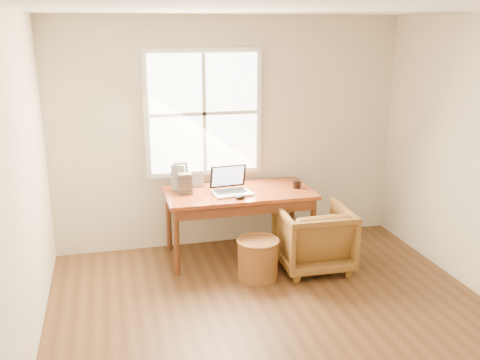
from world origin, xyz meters
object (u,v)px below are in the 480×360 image
object	(u,v)px
armchair	(314,237)
wicker_stool	(258,259)
laptop	(232,181)
coffee_mug	(297,184)
cd_stack_a	(179,176)
desk	(239,193)

from	to	relation	value
armchair	wicker_stool	xyz separation A→B (m)	(-0.64, -0.10, -0.14)
laptop	armchair	bearing A→B (deg)	-33.10
coffee_mug	cd_stack_a	bearing A→B (deg)	153.57
desk	coffee_mug	size ratio (longest dim) A/B	18.66
desk	armchair	size ratio (longest dim) A/B	2.15
laptop	coffee_mug	xyz separation A→B (m)	(0.75, 0.04, -0.10)
armchair	wicker_stool	distance (m)	0.66
desk	cd_stack_a	xyz separation A→B (m)	(-0.62, 0.22, 0.17)
desk	laptop	distance (m)	0.21
armchair	cd_stack_a	world-z (taller)	cd_stack_a
cd_stack_a	desk	bearing A→B (deg)	-19.47
coffee_mug	wicker_stool	bearing A→B (deg)	-151.38
laptop	desk	bearing A→B (deg)	35.98
wicker_stool	coffee_mug	world-z (taller)	coffee_mug
desk	coffee_mug	xyz separation A→B (m)	(0.64, -0.05, 0.06)
desk	wicker_stool	distance (m)	0.81
laptop	wicker_stool	bearing A→B (deg)	-79.22
desk	cd_stack_a	world-z (taller)	cd_stack_a
coffee_mug	cd_stack_a	size ratio (longest dim) A/B	0.29
desk	cd_stack_a	size ratio (longest dim) A/B	5.43
wicker_stool	desk	bearing A→B (deg)	94.18
armchair	coffee_mug	world-z (taller)	coffee_mug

